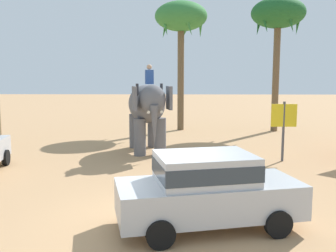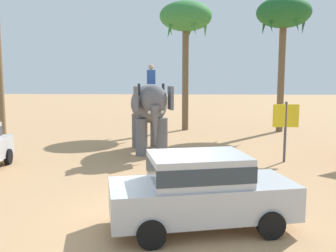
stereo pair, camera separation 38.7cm
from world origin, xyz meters
name	(u,v)px [view 1 (the left image)]	position (x,y,z in m)	size (l,w,h in m)	color
ground_plane	(158,221)	(0.00, 0.00, 0.00)	(120.00, 120.00, 0.00)	tan
car_sedan_foreground	(207,188)	(1.12, -0.36, 0.93)	(4.38, 2.61, 1.70)	#B7BABF
elephant_with_mahout	(147,108)	(-0.87, 8.15, 1.99)	(2.32, 4.01, 3.88)	slate
palm_tree_near_hut	(278,17)	(6.46, 14.83, 6.88)	(3.20, 3.20, 8.01)	brown
palm_tree_left_of_road	(181,20)	(0.67, 15.21, 6.77)	(3.20, 3.20, 7.89)	brown
signboard_yellow	(284,119)	(4.67, 6.43, 1.69)	(1.00, 0.10, 2.40)	#4C4C51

